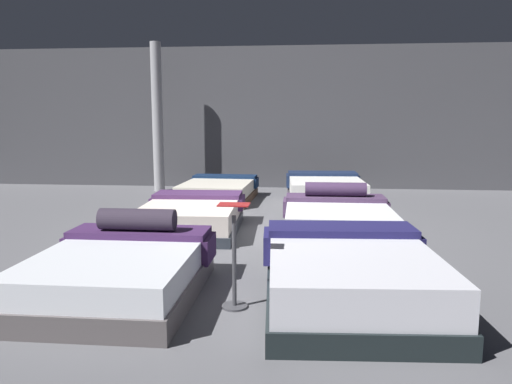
{
  "coord_description": "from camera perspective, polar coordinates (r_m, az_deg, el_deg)",
  "views": [
    {
      "loc": [
        0.6,
        -7.18,
        1.72
      ],
      "look_at": [
        -0.1,
        0.13,
        0.61
      ],
      "focal_mm": 33.78,
      "sensor_mm": 36.0,
      "label": 1
    }
  ],
  "objects": [
    {
      "name": "support_pillar",
      "position": [
        11.78,
        -11.59,
        8.59
      ],
      "size": [
        0.25,
        0.25,
        3.5
      ],
      "primitive_type": "cylinder",
      "color": "#99999E",
      "rests_on": "ground_plane"
    },
    {
      "name": "ground_plane",
      "position": [
        7.41,
        0.64,
        -4.88
      ],
      "size": [
        18.0,
        18.0,
        0.02
      ],
      "primitive_type": "cube",
      "color": "#5B5B60"
    },
    {
      "name": "showroom_back_wall",
      "position": [
        12.16,
        2.62,
        8.75
      ],
      "size": [
        18.0,
        0.06,
        3.5
      ],
      "primitive_type": "cube",
      "color": "#47474C",
      "rests_on": "ground_plane"
    },
    {
      "name": "bed_0",
      "position": [
        4.94,
        -15.87,
        -9.05
      ],
      "size": [
        1.6,
        1.95,
        0.77
      ],
      "rotation": [
        0.0,
        0.0,
        0.0
      ],
      "color": "#575152",
      "rests_on": "ground_plane"
    },
    {
      "name": "bed_2",
      "position": [
        7.53,
        -7.65,
        -2.87
      ],
      "size": [
        1.56,
        2.08,
        0.51
      ],
      "rotation": [
        0.0,
        0.0,
        0.04
      ],
      "color": "#2B313A",
      "rests_on": "ground_plane"
    },
    {
      "name": "price_sign",
      "position": [
        4.45,
        -2.59,
        -9.03
      ],
      "size": [
        0.28,
        0.24,
        0.97
      ],
      "color": "#3F3F44",
      "rests_on": "ground_plane"
    },
    {
      "name": "bed_5",
      "position": [
        10.25,
        8.18,
        0.28
      ],
      "size": [
        1.67,
        2.21,
        0.55
      ],
      "rotation": [
        0.0,
        0.0,
        0.05
      ],
      "color": "#302930",
      "rests_on": "ground_plane"
    },
    {
      "name": "bed_3",
      "position": [
        7.47,
        9.65,
        -3.06
      ],
      "size": [
        1.7,
        1.96,
        0.7
      ],
      "rotation": [
        0.0,
        0.0,
        0.01
      ],
      "color": "black",
      "rests_on": "ground_plane"
    },
    {
      "name": "bed_4",
      "position": [
        10.33,
        -4.47,
        0.16
      ],
      "size": [
        1.55,
        2.1,
        0.46
      ],
      "rotation": [
        0.0,
        0.0,
        -0.04
      ],
      "color": "brown",
      "rests_on": "ground_plane"
    },
    {
      "name": "bed_1",
      "position": [
        4.6,
        11.12,
        -9.86
      ],
      "size": [
        1.7,
        2.13,
        0.61
      ],
      "rotation": [
        0.0,
        0.0,
        0.06
      ],
      "color": "black",
      "rests_on": "ground_plane"
    }
  ]
}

